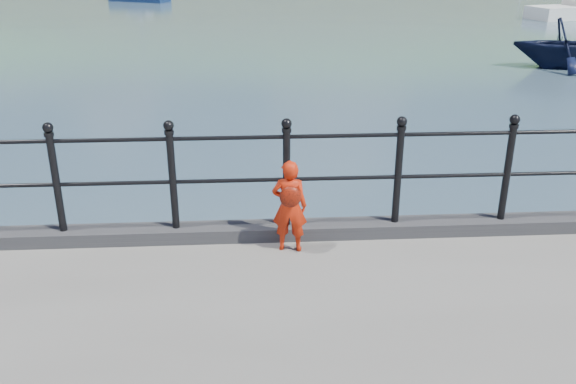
{
  "coord_description": "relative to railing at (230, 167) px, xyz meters",
  "views": [
    {
      "loc": [
        0.24,
        -6.18,
        4.01
      ],
      "look_at": [
        0.61,
        -0.2,
        1.55
      ],
      "focal_mm": 38.0,
      "sensor_mm": 36.0,
      "label": 1
    }
  ],
  "objects": [
    {
      "name": "ground",
      "position": [
        -0.0,
        0.15,
        -1.82
      ],
      "size": [
        600.0,
        600.0,
        0.0
      ],
      "primitive_type": "plane",
      "color": "#2D4251",
      "rests_on": "ground"
    },
    {
      "name": "kerb",
      "position": [
        -0.0,
        -0.0,
        -0.75
      ],
      "size": [
        60.0,
        0.3,
        0.15
      ],
      "primitive_type": "cube",
      "color": "#28282B",
      "rests_on": "quay"
    },
    {
      "name": "child",
      "position": [
        0.61,
        -0.31,
        -0.32
      ],
      "size": [
        0.39,
        0.33,
        0.99
      ],
      "rotation": [
        0.0,
        0.0,
        2.99
      ],
      "color": "red",
      "rests_on": "quay"
    },
    {
      "name": "railing",
      "position": [
        0.0,
        0.0,
        0.0
      ],
      "size": [
        18.11,
        0.11,
        1.2
      ],
      "color": "black",
      "rests_on": "kerb"
    },
    {
      "name": "far_shore",
      "position": [
        38.34,
        239.56,
        -24.39
      ],
      "size": [
        830.0,
        200.0,
        156.0
      ],
      "color": "#333A21",
      "rests_on": "ground"
    },
    {
      "name": "launch_navy",
      "position": [
        10.84,
        14.3,
        -0.99
      ],
      "size": [
        3.76,
        3.44,
        1.67
      ],
      "primitive_type": "imported",
      "rotation": [
        0.0,
        0.0,
        1.32
      ],
      "color": "black",
      "rests_on": "ground"
    }
  ]
}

